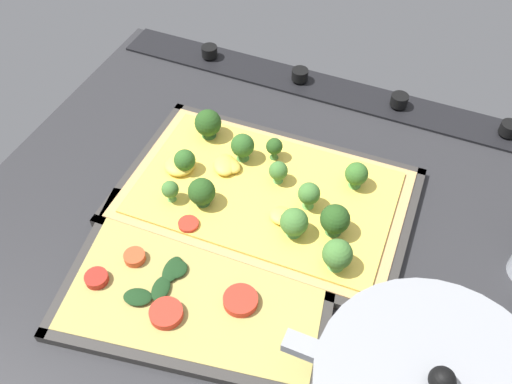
% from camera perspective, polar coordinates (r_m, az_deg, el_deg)
% --- Properties ---
extents(ground_plane, '(0.85, 0.68, 0.03)m').
position_cam_1_polar(ground_plane, '(0.75, 2.43, -4.66)').
color(ground_plane, '#28282B').
extents(stove_control_panel, '(0.82, 0.07, 0.03)m').
position_cam_1_polar(stove_control_panel, '(0.94, 9.43, 10.09)').
color(stove_control_panel, black).
rests_on(stove_control_panel, ground_plane).
extents(baking_tray_front, '(0.41, 0.27, 0.01)m').
position_cam_1_polar(baking_tray_front, '(0.77, 0.92, -0.67)').
color(baking_tray_front, '#33302D').
rests_on(baking_tray_front, ground_plane).
extents(broccoli_pizza, '(0.38, 0.24, 0.06)m').
position_cam_1_polar(broccoli_pizza, '(0.75, 0.80, 0.11)').
color(broccoli_pizza, tan).
rests_on(broccoli_pizza, baking_tray_front).
extents(baking_tray_back, '(0.36, 0.28, 0.01)m').
position_cam_1_polar(baking_tray_back, '(0.69, -5.63, -9.37)').
color(baking_tray_back, '#33302D').
rests_on(baking_tray_back, ground_plane).
extents(veggie_pizza_back, '(0.33, 0.25, 0.02)m').
position_cam_1_polar(veggie_pizza_back, '(0.68, -6.00, -9.14)').
color(veggie_pizza_back, tan).
rests_on(veggie_pizza_back, baking_tray_back).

